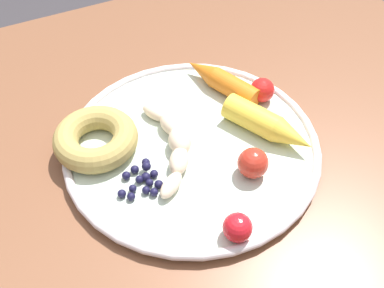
{
  "coord_description": "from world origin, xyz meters",
  "views": [
    {
      "loc": [
        0.18,
        0.34,
        1.2
      ],
      "look_at": [
        0.0,
        -0.03,
        0.75
      ],
      "focal_mm": 41.78,
      "sensor_mm": 36.0,
      "label": 1
    }
  ],
  "objects_px": {
    "plate": "(192,145)",
    "banana": "(173,143)",
    "carrot_orange": "(221,81)",
    "tomato_far": "(238,228)",
    "dining_table": "(201,202)",
    "tomato_near": "(262,90)",
    "donut": "(96,139)",
    "tomato_mid": "(253,163)",
    "carrot_yellow": "(268,125)",
    "blueberry_pile": "(142,180)"
  },
  "relations": [
    {
      "from": "carrot_orange",
      "to": "carrot_yellow",
      "type": "relative_size",
      "value": 0.99
    },
    {
      "from": "dining_table",
      "to": "tomato_near",
      "type": "height_order",
      "value": "tomato_near"
    },
    {
      "from": "donut",
      "to": "blueberry_pile",
      "type": "relative_size",
      "value": 1.94
    },
    {
      "from": "blueberry_pile",
      "to": "tomato_far",
      "type": "relative_size",
      "value": 1.7
    },
    {
      "from": "tomato_far",
      "to": "tomato_mid",
      "type": "bearing_deg",
      "value": -131.97
    },
    {
      "from": "tomato_far",
      "to": "carrot_orange",
      "type": "bearing_deg",
      "value": -114.88
    },
    {
      "from": "banana",
      "to": "donut",
      "type": "bearing_deg",
      "value": -28.93
    },
    {
      "from": "dining_table",
      "to": "tomato_far",
      "type": "bearing_deg",
      "value": 81.66
    },
    {
      "from": "dining_table",
      "to": "plate",
      "type": "relative_size",
      "value": 2.95
    },
    {
      "from": "banana",
      "to": "tomato_far",
      "type": "bearing_deg",
      "value": 93.35
    },
    {
      "from": "carrot_yellow",
      "to": "donut",
      "type": "distance_m",
      "value": 0.23
    },
    {
      "from": "tomato_far",
      "to": "plate",
      "type": "bearing_deg",
      "value": -96.75
    },
    {
      "from": "carrot_yellow",
      "to": "donut",
      "type": "relative_size",
      "value": 1.19
    },
    {
      "from": "plate",
      "to": "blueberry_pile",
      "type": "distance_m",
      "value": 0.09
    },
    {
      "from": "carrot_orange",
      "to": "donut",
      "type": "height_order",
      "value": "donut"
    },
    {
      "from": "banana",
      "to": "carrot_orange",
      "type": "bearing_deg",
      "value": -145.36
    },
    {
      "from": "carrot_orange",
      "to": "blueberry_pile",
      "type": "relative_size",
      "value": 2.28
    },
    {
      "from": "dining_table",
      "to": "carrot_orange",
      "type": "xyz_separation_m",
      "value": [
        -0.09,
        -0.11,
        0.12
      ]
    },
    {
      "from": "plate",
      "to": "tomato_far",
      "type": "relative_size",
      "value": 10.15
    },
    {
      "from": "dining_table",
      "to": "tomato_near",
      "type": "relative_size",
      "value": 28.28
    },
    {
      "from": "tomato_mid",
      "to": "carrot_orange",
      "type": "bearing_deg",
      "value": -105.29
    },
    {
      "from": "plate",
      "to": "banana",
      "type": "distance_m",
      "value": 0.03
    },
    {
      "from": "donut",
      "to": "blueberry_pile",
      "type": "bearing_deg",
      "value": 110.35
    },
    {
      "from": "banana",
      "to": "donut",
      "type": "distance_m",
      "value": 0.1
    },
    {
      "from": "dining_table",
      "to": "tomato_far",
      "type": "relative_size",
      "value": 29.93
    },
    {
      "from": "tomato_near",
      "to": "tomato_mid",
      "type": "height_order",
      "value": "tomato_mid"
    },
    {
      "from": "dining_table",
      "to": "carrot_yellow",
      "type": "bearing_deg",
      "value": 178.98
    },
    {
      "from": "carrot_orange",
      "to": "tomato_far",
      "type": "bearing_deg",
      "value": 65.12
    },
    {
      "from": "banana",
      "to": "tomato_near",
      "type": "distance_m",
      "value": 0.16
    },
    {
      "from": "carrot_orange",
      "to": "tomato_mid",
      "type": "distance_m",
      "value": 0.17
    },
    {
      "from": "plate",
      "to": "banana",
      "type": "bearing_deg",
      "value": -5.07
    },
    {
      "from": "carrot_yellow",
      "to": "dining_table",
      "type": "bearing_deg",
      "value": -1.02
    },
    {
      "from": "dining_table",
      "to": "carrot_yellow",
      "type": "relative_size",
      "value": 7.63
    },
    {
      "from": "carrot_yellow",
      "to": "tomato_mid",
      "type": "distance_m",
      "value": 0.07
    },
    {
      "from": "blueberry_pile",
      "to": "plate",
      "type": "bearing_deg",
      "value": -159.51
    },
    {
      "from": "blueberry_pile",
      "to": "tomato_mid",
      "type": "distance_m",
      "value": 0.14
    },
    {
      "from": "plate",
      "to": "donut",
      "type": "xyz_separation_m",
      "value": [
        0.12,
        -0.05,
        0.02
      ]
    },
    {
      "from": "plate",
      "to": "tomato_mid",
      "type": "distance_m",
      "value": 0.09
    },
    {
      "from": "banana",
      "to": "tomato_mid",
      "type": "xyz_separation_m",
      "value": [
        -0.07,
        0.08,
        0.01
      ]
    },
    {
      "from": "donut",
      "to": "tomato_far",
      "type": "distance_m",
      "value": 0.23
    },
    {
      "from": "plate",
      "to": "tomato_near",
      "type": "bearing_deg",
      "value": -165.19
    },
    {
      "from": "plate",
      "to": "carrot_orange",
      "type": "distance_m",
      "value": 0.13
    },
    {
      "from": "tomato_mid",
      "to": "tomato_far",
      "type": "xyz_separation_m",
      "value": [
        0.06,
        0.07,
        -0.0
      ]
    },
    {
      "from": "donut",
      "to": "carrot_orange",
      "type": "bearing_deg",
      "value": -171.47
    },
    {
      "from": "banana",
      "to": "blueberry_pile",
      "type": "distance_m",
      "value": 0.07
    },
    {
      "from": "carrot_orange",
      "to": "carrot_yellow",
      "type": "distance_m",
      "value": 0.11
    },
    {
      "from": "tomato_mid",
      "to": "donut",
      "type": "bearing_deg",
      "value": -38.88
    },
    {
      "from": "carrot_yellow",
      "to": "tomato_mid",
      "type": "xyz_separation_m",
      "value": [
        0.06,
        0.05,
        0.0
      ]
    },
    {
      "from": "blueberry_pile",
      "to": "tomato_near",
      "type": "height_order",
      "value": "tomato_near"
    },
    {
      "from": "carrot_yellow",
      "to": "tomato_near",
      "type": "xyz_separation_m",
      "value": [
        -0.03,
        -0.07,
        -0.0
      ]
    }
  ]
}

